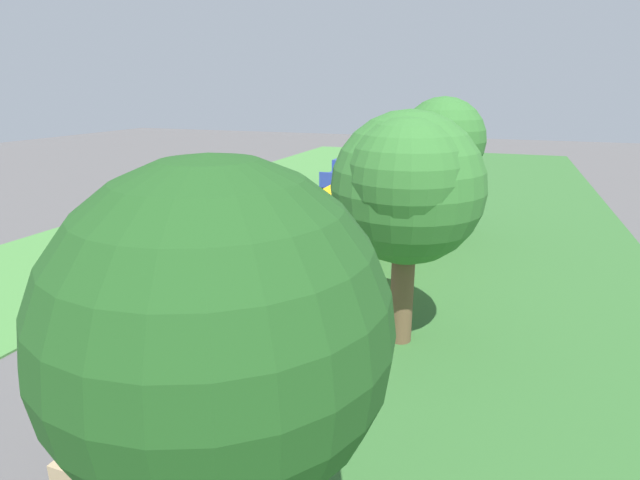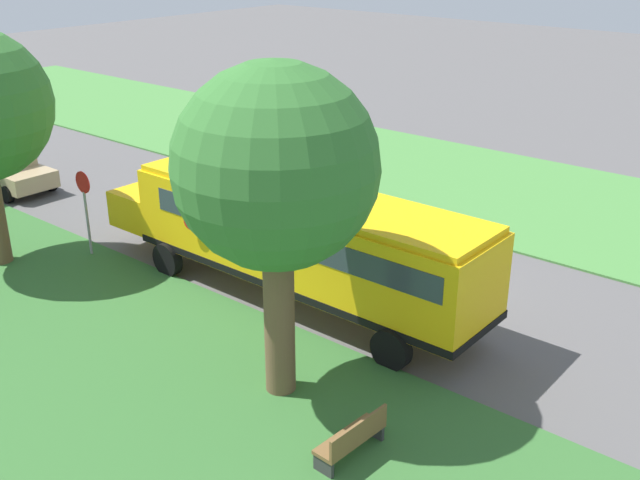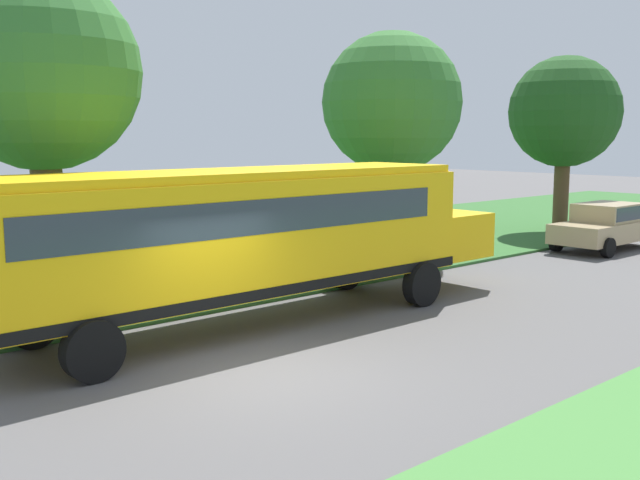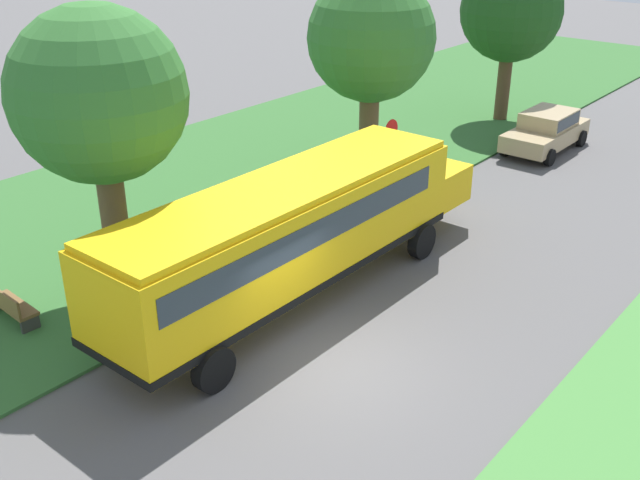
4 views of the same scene
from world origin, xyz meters
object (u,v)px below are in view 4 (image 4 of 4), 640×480
at_px(oak_tree_far_end, 513,12).
at_px(stop_sign, 390,150).
at_px(school_bus, 294,228).
at_px(park_bench, 10,306).
at_px(oak_tree_roadside_mid, 374,34).
at_px(oak_tree_beside_bus, 96,91).
at_px(car_tan_nearest, 547,129).

relative_size(oak_tree_far_end, stop_sign, 2.50).
bearing_deg(school_bus, oak_tree_far_end, 100.64).
bearing_deg(park_bench, oak_tree_roadside_mid, 88.37).
distance_m(oak_tree_beside_bus, stop_sign, 10.25).
distance_m(oak_tree_roadside_mid, oak_tree_far_end, 9.11).
xyz_separation_m(car_tan_nearest, oak_tree_roadside_mid, (-3.89, -6.25, 4.03)).
bearing_deg(oak_tree_far_end, park_bench, -92.56).
xyz_separation_m(school_bus, oak_tree_far_end, (-3.34, 17.76, 2.72)).
height_order(school_bus, park_bench, school_bus).
bearing_deg(stop_sign, oak_tree_beside_bus, -100.35).
xyz_separation_m(car_tan_nearest, oak_tree_far_end, (-3.26, 2.83, 3.77)).
distance_m(stop_sign, park_bench, 12.37).
height_order(car_tan_nearest, oak_tree_roadside_mid, oak_tree_roadside_mid).
bearing_deg(park_bench, oak_tree_far_end, 87.44).
distance_m(oak_tree_roadside_mid, stop_sign, 4.23).
xyz_separation_m(school_bus, car_tan_nearest, (-0.08, 14.93, -1.05)).
distance_m(school_bus, park_bench, 6.96).
distance_m(car_tan_nearest, oak_tree_far_end, 5.73).
relative_size(car_tan_nearest, oak_tree_far_end, 0.64).
bearing_deg(oak_tree_roadside_mid, park_bench, -91.63).
distance_m(oak_tree_roadside_mid, park_bench, 14.60).
relative_size(oak_tree_far_end, park_bench, 4.22).
height_order(school_bus, car_tan_nearest, school_bus).
relative_size(oak_tree_beside_bus, park_bench, 4.43).
height_order(oak_tree_beside_bus, oak_tree_roadside_mid, oak_tree_beside_bus).
height_order(school_bus, oak_tree_beside_bus, oak_tree_beside_bus).
height_order(oak_tree_far_end, stop_sign, oak_tree_far_end).
xyz_separation_m(oak_tree_roadside_mid, oak_tree_far_end, (0.63, 9.09, -0.26)).
bearing_deg(oak_tree_roadside_mid, stop_sign, -41.55).
xyz_separation_m(school_bus, oak_tree_roadside_mid, (-3.97, 8.67, 2.99)).
height_order(school_bus, stop_sign, school_bus).
relative_size(car_tan_nearest, oak_tree_roadside_mid, 0.63).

